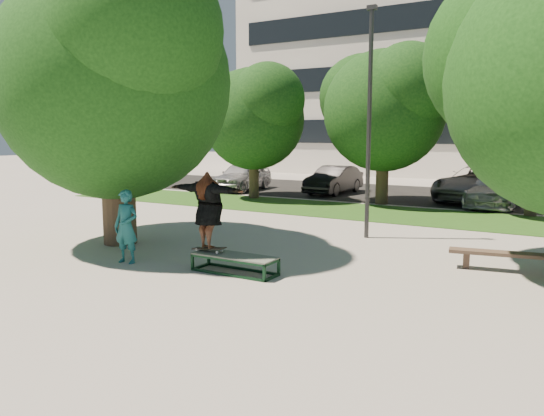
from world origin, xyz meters
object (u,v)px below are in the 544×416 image
Objects in this scene: grind_box at (235,264)px; car_silver_b at (497,190)px; car_grey at (480,184)px; car_dark at (334,180)px; bystander at (126,226)px; lamppost at (369,121)px; bench at (518,256)px; tree_left at (114,69)px; car_silver_a at (242,176)px.

car_silver_b reaches higher than grind_box.
car_dark is at bearing -164.47° from car_grey.
lamppost is at bearing 49.52° from bystander.
car_grey is at bearing 125.67° from car_silver_b.
car_dark reaches higher than bench.
tree_left reaches higher than car_silver_b.
car_silver_b is at bearing -5.36° from car_silver_a.
tree_left is at bearing -118.80° from car_silver_b.
car_silver_a is 0.78× the size of car_grey.
car_silver_b is at bearing 60.76° from bystander.
tree_left is at bearing 166.80° from grind_box.
grind_box is 5.78m from bench.
car_dark reaches higher than grind_box.
lamppost is at bearing -85.40° from car_grey.
car_grey is (2.23, 14.82, 0.56)m from grind_box.
grind_box is at bearing -86.69° from car_grey.
tree_left is at bearing 132.49° from bystander.
car_silver_a is 4.70m from car_dark.
tree_left is at bearing -177.86° from bench.
tree_left is 4.30m from bystander.
grind_box is 0.45× the size of car_dark.
car_silver_a is (-13.80, 10.44, 0.37)m from bench.
car_silver_a is (-9.82, 8.50, -2.44)m from lamppost.
grind_box is at bearing -101.12° from lamppost.
grind_box is 0.43× the size of car_silver_a.
car_silver_b is at bearing 90.23° from bench.
car_silver_a is (-8.85, 13.42, 0.52)m from grind_box.
grind_box is 1.11× the size of bystander.
grind_box is at bearing -158.75° from bench.
bystander is 0.60× the size of bench.
tree_left is 1.57× the size of car_silver_b.
bystander is at bearing -71.71° from car_silver_a.
grind_box is at bearing -101.06° from car_silver_b.
bystander is at bearing -122.92° from lamppost.
tree_left is 1.70× the size of car_silver_a.
car_grey is (1.26, 9.90, -2.41)m from lamppost.
car_silver_b is (7.31, -0.82, 0.00)m from car_dark.
car_grey is at bearing 82.75° from lamppost.
car_dark is 6.49m from car_grey.
car_silver_b is (7.38, 12.57, -3.76)m from tree_left.
lamppost reaches higher than grind_box.
tree_left reaches higher than bystander.
tree_left reaches higher than lamppost.
car_grey reaches higher than car_silver_b.
grind_box is (-0.97, -4.92, -2.96)m from lamppost.
car_silver_a reaches higher than grind_box.
car_dark is at bearing 89.02° from bystander.
tree_left is 15.71m from car_grey.
car_grey is at bearing 4.63° from car_dark.
car_dark is 0.74× the size of car_grey.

